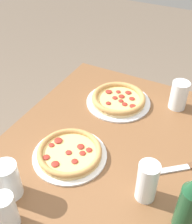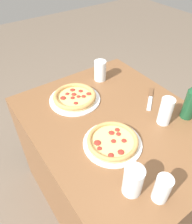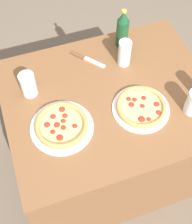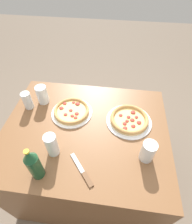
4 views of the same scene
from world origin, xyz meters
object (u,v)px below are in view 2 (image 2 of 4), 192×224
(knife, at_px, (150,98))
(pizza_veggie, at_px, (75,97))
(glass_water, at_px, (166,112))
(glass_mango_juice, at_px, (133,182))
(glass_iced_tea, at_px, (100,72))
(glass_lemonade, at_px, (162,190))
(beer_bottle, at_px, (192,100))
(pizza_pepperoni, at_px, (113,141))

(knife, bearing_deg, pizza_veggie, 57.36)
(glass_water, bearing_deg, pizza_veggie, 33.73)
(glass_mango_juice, bearing_deg, glass_iced_tea, -26.84)
(glass_lemonade, xyz_separation_m, knife, (0.46, -0.42, -0.05))
(glass_iced_tea, bearing_deg, knife, -159.38)
(pizza_veggie, distance_m, glass_mango_juice, 0.63)
(glass_iced_tea, relative_size, beer_bottle, 0.57)
(glass_mango_juice, relative_size, glass_lemonade, 1.06)
(pizza_pepperoni, relative_size, beer_bottle, 1.20)
(glass_water, xyz_separation_m, knife, (0.18, -0.09, -0.07))
(glass_mango_juice, bearing_deg, glass_lemonade, -141.27)
(pizza_veggie, height_order, glass_lemonade, glass_lemonade)
(pizza_veggie, height_order, knife, pizza_veggie)
(pizza_pepperoni, height_order, glass_water, glass_water)
(pizza_veggie, distance_m, glass_iced_tea, 0.27)
(pizza_veggie, height_order, glass_water, glass_water)
(pizza_pepperoni, height_order, beer_bottle, beer_bottle)
(pizza_pepperoni, relative_size, glass_lemonade, 2.21)
(glass_lemonade, distance_m, knife, 0.62)
(glass_lemonade, distance_m, glass_iced_tea, 0.85)
(pizza_veggie, relative_size, glass_lemonade, 2.35)
(beer_bottle, bearing_deg, glass_lemonade, 117.05)
(pizza_pepperoni, bearing_deg, pizza_veggie, -3.74)
(glass_mango_juice, relative_size, glass_water, 0.90)
(pizza_pepperoni, bearing_deg, glass_iced_tea, -29.62)
(glass_lemonade, bearing_deg, knife, -42.30)
(pizza_veggie, relative_size, beer_bottle, 1.28)
(glass_lemonade, bearing_deg, glass_water, -49.73)
(pizza_pepperoni, xyz_separation_m, glass_iced_tea, (0.48, -0.28, 0.04))
(beer_bottle, height_order, knife, beer_bottle)
(glass_mango_juice, relative_size, beer_bottle, 0.58)
(glass_iced_tea, relative_size, knife, 0.73)
(pizza_veggie, distance_m, knife, 0.45)
(pizza_veggie, bearing_deg, beer_bottle, -138.03)
(glass_iced_tea, height_order, glass_water, glass_water)
(glass_water, bearing_deg, pizza_pepperoni, 83.69)
(pizza_veggie, relative_size, glass_mango_juice, 2.21)
(glass_lemonade, distance_m, glass_water, 0.43)
(beer_bottle, bearing_deg, glass_mango_juice, 106.05)
(glass_lemonade, height_order, glass_iced_tea, glass_iced_tea)
(glass_iced_tea, height_order, beer_bottle, beer_bottle)
(pizza_pepperoni, xyz_separation_m, glass_water, (-0.03, -0.31, 0.05))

